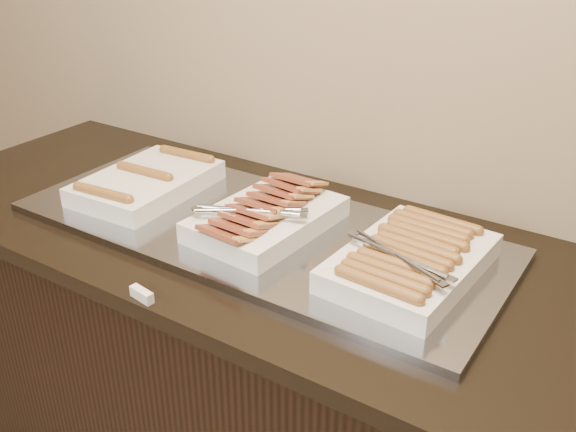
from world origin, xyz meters
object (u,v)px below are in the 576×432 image
at_px(warming_tray, 256,229).
at_px(counter, 266,379).
at_px(dish_right, 410,260).
at_px(dish_center, 266,216).
at_px(dish_left, 147,182).

bearing_deg(warming_tray, counter, 0.00).
distance_m(counter, warming_tray, 0.46).
bearing_deg(dish_right, warming_tray, -177.11).
height_order(dish_center, dish_right, dish_center).
distance_m(counter, dish_right, 0.63).
distance_m(dish_left, dish_right, 0.76).
distance_m(counter, dish_left, 0.62).
xyz_separation_m(warming_tray, dish_center, (0.03, -0.00, 0.04)).
height_order(counter, dish_right, dish_right).
xyz_separation_m(counter, warming_tray, (-0.02, 0.00, 0.46)).
xyz_separation_m(warming_tray, dish_left, (-0.36, -0.00, 0.04)).
distance_m(counter, dish_center, 0.50).
height_order(warming_tray, dish_center, dish_center).
bearing_deg(dish_center, dish_left, -176.62).
bearing_deg(dish_center, warming_tray, 177.25).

